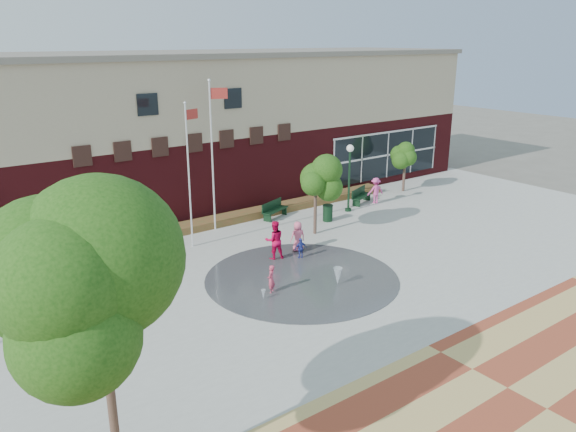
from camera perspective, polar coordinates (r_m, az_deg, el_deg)
ground at (r=22.49m, az=6.17°, el=-8.83°), size 120.00×120.00×0.00m
plaza_concrete at (r=25.27m, az=0.00°, el=-5.62°), size 46.00×18.00×0.01m
paver_band at (r=18.70m, az=21.41°, el=-15.98°), size 46.00×6.00×0.01m
splash_pad at (r=24.54m, az=1.40°, el=-6.36°), size 8.40×8.40×0.01m
library_building at (r=35.38m, az=-13.29°, el=8.49°), size 44.40×10.40×9.20m
flower_bed at (r=31.30m, az=-8.33°, el=-1.15°), size 26.00×1.20×0.40m
flagpole_left at (r=27.46m, az=-10.02°, el=4.78°), size 0.82×0.29×7.18m
flagpole_right at (r=29.77m, az=-7.65°, el=6.85°), size 0.92×0.46×8.03m
lamp_right at (r=33.39m, az=6.26°, el=4.62°), size 0.43×0.43×4.06m
bench_left at (r=26.73m, az=-17.93°, el=-4.49°), size 1.93×0.75×0.94m
bench_mid at (r=32.47m, az=-1.34°, el=0.33°), size 2.05×1.25×1.00m
bench_right at (r=35.67m, az=7.45°, el=1.76°), size 2.00×1.25×0.98m
trash_can at (r=31.94m, az=4.06°, el=0.31°), size 0.59×0.59×0.97m
tree_big_left at (r=11.94m, az=-18.69°, el=-6.75°), size 4.59×4.59×7.33m
tree_mid at (r=29.14m, az=2.83°, el=3.82°), size 2.47×2.47×4.17m
tree_small_right at (r=38.55m, az=11.83°, el=6.02°), size 1.98×1.98×3.38m
water_jet_a at (r=23.98m, az=5.05°, el=-7.04°), size 0.39×0.39×0.76m
water_jet_b at (r=22.65m, az=-2.51°, el=-8.54°), size 0.19×0.19×0.42m
child_splash at (r=22.98m, az=-1.73°, el=-6.45°), size 0.53×0.50×1.21m
adult_red at (r=26.31m, az=-1.39°, el=-2.47°), size 1.10×0.97×1.88m
adult_pink at (r=27.32m, az=1.00°, el=-2.10°), size 0.83×0.64×1.51m
child_blue at (r=26.49m, az=1.30°, el=-3.31°), size 0.64×0.37×1.02m
person_bench at (r=35.76m, az=8.89°, el=2.57°), size 1.19×0.89×1.64m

